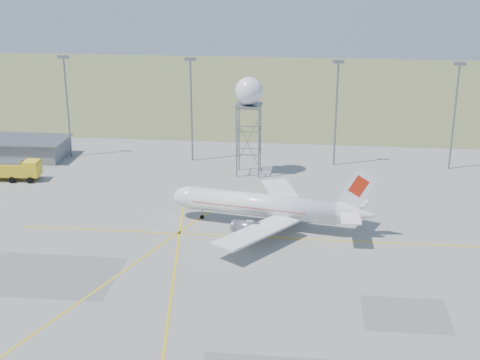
# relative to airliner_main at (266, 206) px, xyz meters

# --- Properties ---
(ground) EXTENTS (400.00, 400.00, 0.00)m
(ground) POSITION_rel_airliner_main_xyz_m (-6.88, -34.21, -3.27)
(ground) COLOR gray
(ground) RESTS_ON ground
(grass_strip) EXTENTS (400.00, 120.00, 0.03)m
(grass_strip) POSITION_rel_airliner_main_xyz_m (-6.88, 105.79, -3.25)
(grass_strip) COLOR #606F3D
(grass_strip) RESTS_ON ground
(building_grey) EXTENTS (19.00, 10.00, 3.90)m
(building_grey) POSITION_rel_airliner_main_xyz_m (-51.88, 29.79, -1.29)
(building_grey) COLOR gray
(building_grey) RESTS_ON ground
(mast_a) EXTENTS (2.20, 0.50, 20.50)m
(mast_a) POSITION_rel_airliner_main_xyz_m (-41.88, 31.79, 8.80)
(mast_a) COLOR slate
(mast_a) RESTS_ON ground
(mast_b) EXTENTS (2.20, 0.50, 20.50)m
(mast_b) POSITION_rel_airliner_main_xyz_m (-16.88, 31.79, 8.80)
(mast_b) COLOR slate
(mast_b) RESTS_ON ground
(mast_c) EXTENTS (2.20, 0.50, 20.50)m
(mast_c) POSITION_rel_airliner_main_xyz_m (11.12, 31.79, 8.80)
(mast_c) COLOR slate
(mast_c) RESTS_ON ground
(mast_d) EXTENTS (2.20, 0.50, 20.50)m
(mast_d) POSITION_rel_airliner_main_xyz_m (33.12, 31.79, 8.80)
(mast_d) COLOR slate
(mast_d) RESTS_ON ground
(airliner_main) EXTENTS (31.24, 29.97, 10.66)m
(airliner_main) POSITION_rel_airliner_main_xyz_m (0.00, 0.00, 0.00)
(airliner_main) COLOR silver
(airliner_main) RESTS_ON ground
(radar_tower) EXTENTS (5.07, 5.07, 18.35)m
(radar_tower) POSITION_rel_airliner_main_xyz_m (-4.92, 24.51, 7.03)
(radar_tower) COLOR slate
(radar_tower) RESTS_ON ground
(fire_truck) EXTENTS (9.55, 4.21, 3.75)m
(fire_truck) POSITION_rel_airliner_main_xyz_m (-46.84, 16.43, -1.47)
(fire_truck) COLOR yellow
(fire_truck) RESTS_ON ground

